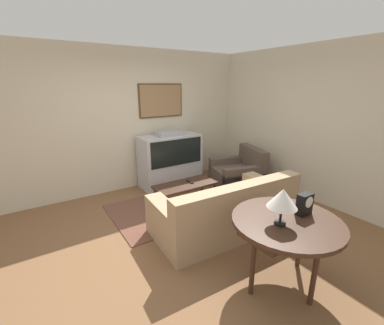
# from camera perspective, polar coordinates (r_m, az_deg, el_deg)

# --- Properties ---
(ground_plane) EXTENTS (12.00, 12.00, 0.00)m
(ground_plane) POSITION_cam_1_polar(r_m,az_deg,el_deg) (3.75, -2.40, -15.85)
(ground_plane) COLOR brown
(wall_back) EXTENTS (12.00, 0.10, 2.70)m
(wall_back) POSITION_cam_1_polar(r_m,az_deg,el_deg) (5.15, -14.90, 8.85)
(wall_back) COLOR beige
(wall_back) RESTS_ON ground_plane
(wall_right) EXTENTS (0.06, 12.00, 2.70)m
(wall_right) POSITION_cam_1_polar(r_m,az_deg,el_deg) (5.07, 24.06, 7.78)
(wall_right) COLOR beige
(wall_right) RESTS_ON ground_plane
(area_rug) EXTENTS (2.56, 1.42, 0.01)m
(area_rug) POSITION_cam_1_polar(r_m,az_deg,el_deg) (4.62, -1.29, -9.05)
(area_rug) COLOR brown
(area_rug) RESTS_ON ground_plane
(tv) EXTENTS (1.23, 0.58, 1.15)m
(tv) POSITION_cam_1_polar(r_m,az_deg,el_deg) (5.29, -4.87, 0.55)
(tv) COLOR #B7B7BC
(tv) RESTS_ON ground_plane
(couch) EXTENTS (2.05, 1.05, 0.81)m
(couch) POSITION_cam_1_polar(r_m,az_deg,el_deg) (3.76, 7.45, -10.83)
(couch) COLOR tan
(couch) RESTS_ON ground_plane
(armchair) EXTENTS (1.11, 1.12, 0.80)m
(armchair) POSITION_cam_1_polar(r_m,az_deg,el_deg) (5.36, 10.28, -2.55)
(armchair) COLOR brown
(armchair) RESTS_ON ground_plane
(coffee_table) EXTENTS (1.08, 0.49, 0.39)m
(coffee_table) POSITION_cam_1_polar(r_m,az_deg,el_deg) (4.46, -1.49, -5.27)
(coffee_table) COLOR #3D2619
(coffee_table) RESTS_ON ground_plane
(console_table) EXTENTS (1.09, 1.09, 0.75)m
(console_table) POSITION_cam_1_polar(r_m,az_deg,el_deg) (2.81, 20.29, -13.04)
(console_table) COLOR #3D2619
(console_table) RESTS_ON ground_plane
(table_lamp) EXTENTS (0.28, 0.28, 0.37)m
(table_lamp) POSITION_cam_1_polar(r_m,az_deg,el_deg) (2.55, 19.48, -7.61)
(table_lamp) COLOR black
(table_lamp) RESTS_ON console_table
(mantel_clock) EXTENTS (0.17, 0.10, 0.23)m
(mantel_clock) POSITION_cam_1_polar(r_m,az_deg,el_deg) (2.90, 23.73, -8.46)
(mantel_clock) COLOR black
(mantel_clock) RESTS_ON console_table
(remote) EXTENTS (0.06, 0.16, 0.02)m
(remote) POSITION_cam_1_polar(r_m,az_deg,el_deg) (4.51, -0.45, -4.31)
(remote) COLOR black
(remote) RESTS_ON coffee_table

